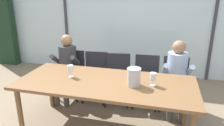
% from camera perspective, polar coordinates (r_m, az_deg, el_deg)
% --- Properties ---
extents(ground, '(14.00, 14.00, 0.00)m').
position_cam_1_polar(ground, '(4.09, 2.32, -9.27)').
color(ground, '#847056').
extents(window_glass_panel, '(7.61, 0.03, 2.60)m').
position_cam_1_polar(window_glass_panel, '(5.02, 5.98, 11.52)').
color(window_glass_panel, silver).
rests_on(window_glass_panel, ground).
extents(window_mullion_left, '(0.06, 0.06, 2.60)m').
position_cam_1_polar(window_mullion_left, '(5.53, -12.27, 11.84)').
color(window_mullion_left, '#38383D').
rests_on(window_mullion_left, ground).
extents(window_mullion_right, '(0.06, 0.06, 2.60)m').
position_cam_1_polar(window_mullion_right, '(5.04, 25.85, 9.82)').
color(window_mullion_right, '#38383D').
rests_on(window_mullion_right, ground).
extents(hillside_vineyard, '(13.61, 2.40, 1.46)m').
position_cam_1_polar(hillside_vineyard, '(8.85, 9.73, 10.65)').
color(hillside_vineyard, '#568942').
rests_on(hillside_vineyard, ground).
extents(curtain_heavy_drape, '(0.56, 0.20, 2.60)m').
position_cam_1_polar(curtain_heavy_drape, '(6.37, -27.38, 11.07)').
color(curtain_heavy_drape, '#1E3823').
rests_on(curtain_heavy_drape, ground).
extents(dining_table, '(2.41, 1.01, 0.76)m').
position_cam_1_polar(dining_table, '(2.91, -1.74, -6.19)').
color(dining_table, brown).
rests_on(dining_table, ground).
extents(chair_near_curtain, '(0.44, 0.44, 0.87)m').
position_cam_1_polar(chair_near_curtain, '(4.08, -10.65, -1.83)').
color(chair_near_curtain, '#232328').
rests_on(chair_near_curtain, ground).
extents(chair_left_of_center, '(0.48, 0.48, 0.87)m').
position_cam_1_polar(chair_left_of_center, '(3.91, -4.42, -2.48)').
color(chair_left_of_center, '#232328').
rests_on(chair_left_of_center, ground).
extents(chair_center, '(0.49, 0.49, 0.87)m').
position_cam_1_polar(chair_center, '(3.80, 1.62, -3.09)').
color(chair_center, '#232328').
rests_on(chair_center, ground).
extents(chair_right_of_center, '(0.46, 0.46, 0.87)m').
position_cam_1_polar(chair_right_of_center, '(3.75, 9.20, -3.60)').
color(chair_right_of_center, '#232328').
rests_on(chair_right_of_center, ground).
extents(chair_near_window_right, '(0.47, 0.47, 0.87)m').
position_cam_1_polar(chair_near_window_right, '(3.75, 16.46, -4.17)').
color(chair_near_window_right, '#232328').
rests_on(chair_near_window_right, ground).
extents(person_charcoal_jacket, '(0.48, 0.63, 1.19)m').
position_cam_1_polar(person_charcoal_jacket, '(3.93, -12.14, -0.07)').
color(person_charcoal_jacket, '#38383D').
rests_on(person_charcoal_jacket, ground).
extents(person_pale_blue_shirt, '(0.48, 0.62, 1.19)m').
position_cam_1_polar(person_pale_blue_shirt, '(3.54, 17.09, -2.58)').
color(person_pale_blue_shirt, '#9EB2D1').
rests_on(person_pale_blue_shirt, ground).
extents(ice_bucket_primary, '(0.18, 0.18, 0.24)m').
position_cam_1_polar(ice_bucket_primary, '(2.73, 5.90, -3.69)').
color(ice_bucket_primary, '#B7B7BC').
rests_on(ice_bucket_primary, dining_table).
extents(wine_glass_by_left_taster, '(0.08, 0.08, 0.17)m').
position_cam_1_polar(wine_glass_by_left_taster, '(3.05, -11.15, -1.61)').
color(wine_glass_by_left_taster, silver).
rests_on(wine_glass_by_left_taster, dining_table).
extents(wine_glass_near_bucket, '(0.08, 0.08, 0.17)m').
position_cam_1_polar(wine_glass_near_bucket, '(2.77, 10.99, -3.64)').
color(wine_glass_near_bucket, silver).
rests_on(wine_glass_near_bucket, dining_table).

